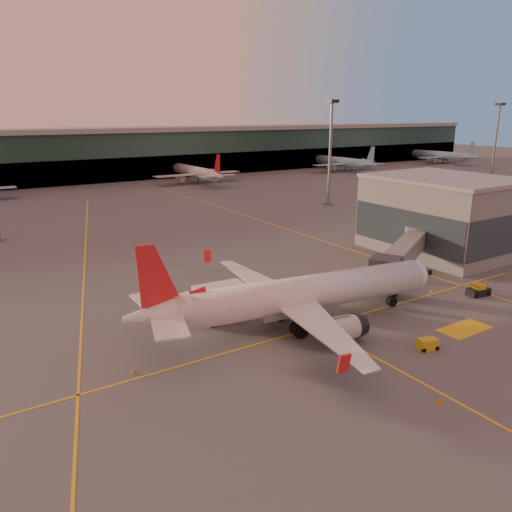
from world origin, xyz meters
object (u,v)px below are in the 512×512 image
gpu_cart (428,344)px  main_airplane (296,296)px  pushback_tug (479,291)px  catering_truck (220,301)px

gpu_cart → main_airplane: bearing=138.3°
main_airplane → pushback_tug: 26.25m
catering_truck → gpu_cart: bearing=-47.0°
catering_truck → gpu_cart: (13.98, -17.19, -1.91)m
gpu_cart → pushback_tug: size_ratio=0.70×
main_airplane → catering_truck: (-6.29, 5.70, -1.09)m
main_airplane → gpu_cart: (7.69, -11.49, -3.00)m
main_airplane → catering_truck: 8.56m
catering_truck → pushback_tug: 33.67m
main_airplane → gpu_cart: main_airplane is taller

